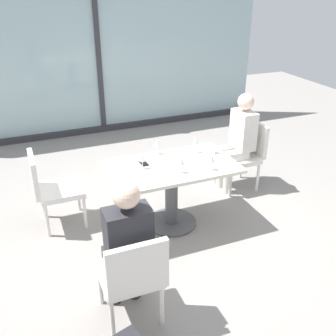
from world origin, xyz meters
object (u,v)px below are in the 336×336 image
at_px(wine_glass_1, 157,143).
at_px(wine_glass_4, 211,158).
at_px(chair_far_left, 51,186).
at_px(chair_front_left, 132,274).
at_px(wine_glass_3, 142,157).
at_px(chair_far_right, 245,151).
at_px(person_front_left, 127,244).
at_px(cell_phone_on_table, 144,163).
at_px(wine_glass_0, 181,161).
at_px(wine_glass_2, 195,141).
at_px(person_far_right, 238,138).
at_px(coffee_cup, 213,149).
at_px(dining_table_main, 171,181).

height_order(wine_glass_1, wine_glass_4, same).
relative_size(chair_far_left, wine_glass_1, 4.70).
distance_m(chair_front_left, wine_glass_3, 1.38).
distance_m(chair_far_right, person_front_left, 2.56).
bearing_deg(wine_glass_4, cell_phone_on_table, 146.19).
height_order(wine_glass_3, wine_glass_4, same).
xyz_separation_m(chair_far_right, wine_glass_3, (-1.52, -0.43, 0.37)).
relative_size(person_front_left, wine_glass_1, 6.81).
relative_size(chair_front_left, wine_glass_0, 4.70).
bearing_deg(wine_glass_3, wine_glass_0, -35.49).
xyz_separation_m(wine_glass_0, wine_glass_4, (0.31, -0.06, 0.00)).
height_order(person_front_left, wine_glass_0, person_front_left).
height_order(wine_glass_1, wine_glass_2, same).
distance_m(person_far_right, wine_glass_2, 0.79).
relative_size(wine_glass_2, wine_glass_4, 1.00).
distance_m(chair_front_left, coffee_cup, 1.90).
distance_m(person_far_right, cell_phone_on_table, 1.40).
relative_size(wine_glass_2, coffee_cup, 2.06).
bearing_deg(dining_table_main, person_front_left, -127.05).
bearing_deg(person_front_left, wine_glass_1, 61.12).
height_order(wine_glass_4, coffee_cup, wine_glass_4).
relative_size(person_far_right, wine_glass_1, 6.81).
bearing_deg(wine_glass_4, chair_far_left, 155.03).
bearing_deg(chair_front_left, chair_far_right, 39.26).
bearing_deg(person_front_left, coffee_cup, 41.17).
bearing_deg(dining_table_main, wine_glass_3, 172.97).
relative_size(wine_glass_0, cell_phone_on_table, 1.28).
relative_size(person_far_right, coffee_cup, 14.00).
xyz_separation_m(dining_table_main, chair_far_right, (1.21, 0.47, -0.05)).
relative_size(dining_table_main, person_front_left, 1.08).
distance_m(person_front_left, wine_glass_1, 1.61).
bearing_deg(person_far_right, chair_far_right, -0.00).
distance_m(coffee_cup, cell_phone_on_table, 0.81).
bearing_deg(wine_glass_3, dining_table_main, -7.03).
relative_size(chair_far_right, wine_glass_3, 4.70).
bearing_deg(person_front_left, chair_far_left, 104.34).
relative_size(dining_table_main, coffee_cup, 15.09).
bearing_deg(chair_far_left, wine_glass_1, -6.86).
bearing_deg(chair_far_right, chair_front_left, -140.74).
relative_size(chair_far_right, coffee_cup, 9.67).
relative_size(chair_far_left, cell_phone_on_table, 6.04).
bearing_deg(wine_glass_3, wine_glass_1, 47.09).
xyz_separation_m(person_front_left, cell_phone_on_table, (0.55, 1.22, 0.03)).
distance_m(chair_far_right, wine_glass_2, 0.95).
xyz_separation_m(wine_glass_3, coffee_cup, (0.85, 0.07, -0.09)).
xyz_separation_m(chair_far_left, wine_glass_2, (1.59, -0.26, 0.37)).
bearing_deg(coffee_cup, dining_table_main, -168.46).
distance_m(wine_glass_2, wine_glass_4, 0.46).
bearing_deg(wine_glass_3, cell_phone_on_table, 66.23).
relative_size(chair_far_left, wine_glass_0, 4.70).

